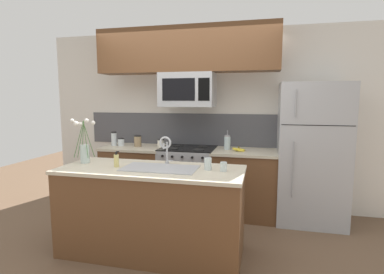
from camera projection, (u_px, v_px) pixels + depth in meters
name	position (u px, v px, depth m)	size (l,w,h in m)	color
ground_plane	(169.00, 238.00, 3.49)	(10.00, 10.00, 0.00)	brown
rear_partition	(214.00, 120.00, 4.49)	(5.20, 0.10, 2.60)	silver
splash_band	(193.00, 129.00, 4.52)	(3.34, 0.01, 0.48)	#4C4C51
back_counter_left	(136.00, 176.00, 4.49)	(0.90, 0.65, 0.91)	brown
back_counter_right	(245.00, 183.00, 4.12)	(0.87, 0.65, 0.91)	brown
stove_range	(188.00, 179.00, 4.30)	(0.76, 0.64, 0.93)	#A8AAAF
microwave	(188.00, 90.00, 4.12)	(0.74, 0.40, 0.46)	#A8AAAF
upper_cabinet_band	(186.00, 50.00, 4.02)	(2.47, 0.34, 0.60)	brown
refrigerator	(311.00, 153.00, 3.88)	(0.85, 0.74, 1.81)	#A8AAAF
storage_jar_tall	(114.00, 139.00, 4.50)	(0.08, 0.08, 0.21)	silver
storage_jar_medium	(121.00, 142.00, 4.47)	(0.10, 0.10, 0.12)	silver
storage_jar_short	(138.00, 141.00, 4.44)	(0.11, 0.11, 0.16)	#997F5B
storage_jar_squat	(161.00, 143.00, 4.34)	(0.10, 0.10, 0.12)	silver
banana_bunch	(239.00, 150.00, 4.02)	(0.19, 0.16, 0.08)	yellow
french_press	(227.00, 142.00, 4.16)	(0.09, 0.09, 0.27)	silver
island_counter	(152.00, 211.00, 3.11)	(1.89, 0.75, 0.91)	brown
kitchen_sink	(160.00, 175.00, 3.04)	(0.76, 0.39, 0.16)	#ADAFB5
sink_faucet	(166.00, 146.00, 3.19)	(0.14, 0.14, 0.31)	#B7BABF
dish_soap_bottle	(116.00, 160.00, 3.10)	(0.06, 0.05, 0.16)	#DBCC75
drinking_glass	(208.00, 164.00, 2.97)	(0.07, 0.07, 0.12)	silver
spare_glass	(224.00, 167.00, 2.91)	(0.07, 0.07, 0.09)	silver
flower_vase	(84.00, 149.00, 3.28)	(0.24, 0.14, 0.49)	silver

